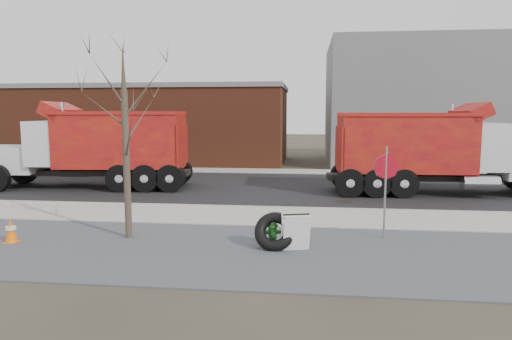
# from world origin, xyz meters

# --- Properties ---
(ground) EXTENTS (120.00, 120.00, 0.00)m
(ground) POSITION_xyz_m (0.00, 0.00, 0.00)
(ground) COLOR #383328
(ground) RESTS_ON ground
(gravel_verge) EXTENTS (60.00, 5.00, 0.03)m
(gravel_verge) POSITION_xyz_m (0.00, -3.50, 0.01)
(gravel_verge) COLOR slate
(gravel_verge) RESTS_ON ground
(sidewalk) EXTENTS (60.00, 2.50, 0.06)m
(sidewalk) POSITION_xyz_m (0.00, 0.25, 0.03)
(sidewalk) COLOR #9E9B93
(sidewalk) RESTS_ON ground
(curb) EXTENTS (60.00, 0.15, 0.11)m
(curb) POSITION_xyz_m (0.00, 1.55, 0.06)
(curb) COLOR #9E9B93
(curb) RESTS_ON ground
(road) EXTENTS (60.00, 9.40, 0.02)m
(road) POSITION_xyz_m (0.00, 6.30, 0.01)
(road) COLOR black
(road) RESTS_ON ground
(far_sidewalk) EXTENTS (60.00, 2.00, 0.06)m
(far_sidewalk) POSITION_xyz_m (0.00, 12.00, 0.03)
(far_sidewalk) COLOR #9E9B93
(far_sidewalk) RESTS_ON ground
(building_grey) EXTENTS (12.00, 10.00, 8.00)m
(building_grey) POSITION_xyz_m (9.00, 18.00, 4.00)
(building_grey) COLOR slate
(building_grey) RESTS_ON ground
(building_brick) EXTENTS (20.20, 8.20, 5.30)m
(building_brick) POSITION_xyz_m (-10.00, 17.00, 2.65)
(building_brick) COLOR brown
(building_brick) RESTS_ON ground
(bare_tree) EXTENTS (3.20, 3.20, 5.20)m
(bare_tree) POSITION_xyz_m (-3.20, -2.60, 3.30)
(bare_tree) COLOR #382D23
(bare_tree) RESTS_ON ground
(fire_hydrant) EXTENTS (0.43, 0.42, 0.76)m
(fire_hydrant) POSITION_xyz_m (0.75, -2.97, 0.35)
(fire_hydrant) COLOR #256326
(fire_hydrant) RESTS_ON ground
(truck_tire) EXTENTS (1.07, 0.86, 1.01)m
(truck_tire) POSITION_xyz_m (0.82, -3.17, 0.45)
(truck_tire) COLOR black
(truck_tire) RESTS_ON ground
(stop_sign) EXTENTS (0.68, 0.08, 2.52)m
(stop_sign) POSITION_xyz_m (3.69, -1.89, 1.73)
(stop_sign) COLOR gray
(stop_sign) RESTS_ON ground
(sandwich_board) EXTENTS (0.74, 0.56, 0.92)m
(sandwich_board) POSITION_xyz_m (1.35, -3.25, 0.49)
(sandwich_board) COLOR white
(sandwich_board) RESTS_ON ground
(traffic_cone_far) EXTENTS (0.34, 0.34, 0.65)m
(traffic_cone_far) POSITION_xyz_m (-6.09, -3.39, 0.33)
(traffic_cone_far) COLOR orange
(traffic_cone_far) RESTS_ON ground
(dump_truck_red_a) EXTENTS (9.41, 2.92, 3.76)m
(dump_truck_red_a) POSITION_xyz_m (6.84, 5.46, 1.91)
(dump_truck_red_a) COLOR black
(dump_truck_red_a) RESTS_ON ground
(dump_truck_red_b) EXTENTS (9.24, 3.44, 3.83)m
(dump_truck_red_b) POSITION_xyz_m (-7.90, 5.33, 1.95)
(dump_truck_red_b) COLOR black
(dump_truck_red_b) RESTS_ON ground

